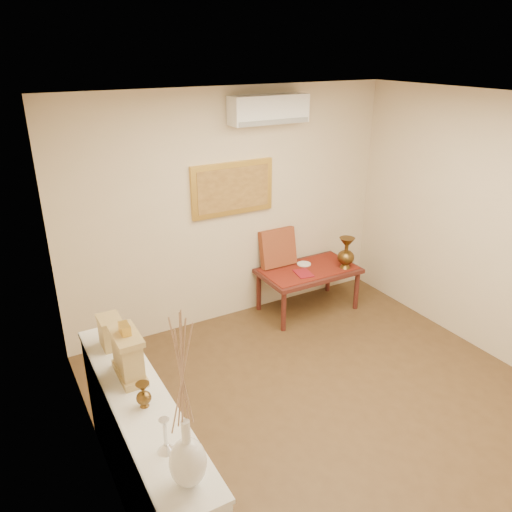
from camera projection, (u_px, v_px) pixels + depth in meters
floor at (349, 421)px, 4.44m from camera, size 4.50×4.50×0.00m
ceiling at (378, 107)px, 3.39m from camera, size 4.50×4.50×0.00m
wall_back at (232, 209)px, 5.72m from camera, size 4.00×0.02×2.70m
wall_left at (105, 357)px, 3.01m from camera, size 0.02×4.50×2.70m
white_vase at (184, 404)px, 2.40m from camera, size 0.20×0.20×1.03m
candlestick at (165, 435)px, 2.76m from camera, size 0.10×0.10×0.22m
brass_urn_small at (143, 392)px, 3.11m from camera, size 0.10×0.10×0.22m
table_cloth at (309, 269)px, 6.12m from camera, size 1.14×0.59×0.01m
brass_urn_tall at (346, 250)px, 6.05m from camera, size 0.21×0.21×0.47m
plate at (304, 264)px, 6.23m from camera, size 0.17×0.17×0.01m
menu at (304, 273)px, 5.97m from camera, size 0.22×0.28×0.01m
cushion at (278, 248)px, 6.12m from camera, size 0.47×0.19×0.48m
display_ledge at (145, 455)px, 3.42m from camera, size 0.37×2.02×0.98m
mantel_clock at (128, 354)px, 3.38m from camera, size 0.17×0.36×0.41m
wooden_chest at (111, 332)px, 3.74m from camera, size 0.16×0.21×0.24m
low_table at (308, 274)px, 6.14m from camera, size 1.20×0.70×0.55m
painting at (233, 189)px, 5.60m from camera, size 1.00×0.06×0.60m
ac_unit at (269, 109)px, 5.36m from camera, size 0.90×0.25×0.30m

